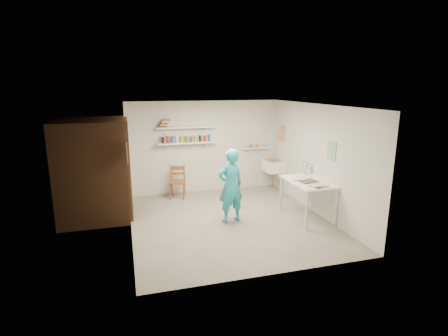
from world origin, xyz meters
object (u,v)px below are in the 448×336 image
object	(u,v)px
man	(231,186)
desk_lamp	(306,165)
belfast_sink	(274,166)
work_table	(307,199)
wooden_chair	(177,182)
wall_clock	(230,171)

from	to	relation	value
man	desk_lamp	world-z (taller)	man
belfast_sink	work_table	distance (m)	2.03
man	wooden_chair	distance (m)	2.08
wall_clock	belfast_sink	bearing A→B (deg)	29.82
man	desk_lamp	size ratio (longest dim) A/B	9.96
man	wall_clock	distance (m)	0.34
wooden_chair	desk_lamp	size ratio (longest dim) A/B	5.39
belfast_sink	wooden_chair	distance (m)	2.58
belfast_sink	wooden_chair	xyz separation A→B (m)	(-2.56, 0.13, -0.28)
man	work_table	bearing A→B (deg)	158.39
wall_clock	wooden_chair	xyz separation A→B (m)	(-0.87, 1.66, -0.61)
belfast_sink	man	xyz separation A→B (m)	(-1.73, -1.74, 0.07)
desk_lamp	work_table	bearing A→B (deg)	-112.42
man	wall_clock	bearing A→B (deg)	-114.68
wall_clock	wooden_chair	world-z (taller)	wall_clock
wall_clock	work_table	size ratio (longest dim) A/B	0.22
wall_clock	desk_lamp	distance (m)	1.78
belfast_sink	desk_lamp	xyz separation A→B (m)	(0.10, -1.51, 0.35)
belfast_sink	desk_lamp	bearing A→B (deg)	-86.38
belfast_sink	wooden_chair	bearing A→B (deg)	177.14
man	desk_lamp	xyz separation A→B (m)	(1.83, 0.23, 0.28)
work_table	wooden_chair	bearing A→B (deg)	138.90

